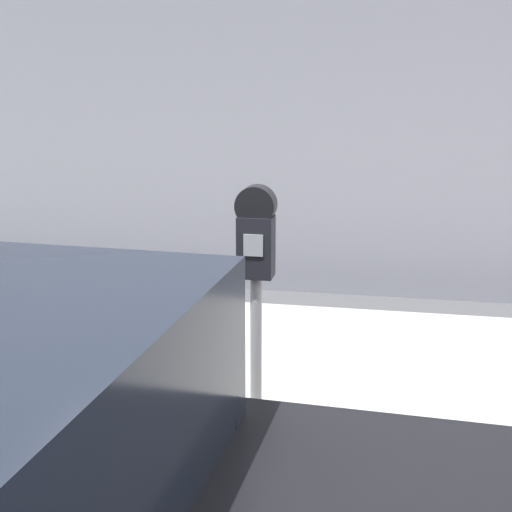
# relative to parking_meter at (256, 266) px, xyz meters

# --- Properties ---
(sidewalk) EXTENTS (24.00, 2.80, 0.15)m
(sidewalk) POSITION_rel_parking_meter_xyz_m (0.31, 0.98, -1.04)
(sidewalk) COLOR #BCB7AD
(sidewalk) RESTS_ON ground_plane
(parking_meter) EXTENTS (0.18, 0.13, 1.33)m
(parking_meter) POSITION_rel_parking_meter_xyz_m (0.00, 0.00, 0.00)
(parking_meter) COLOR gray
(parking_meter) RESTS_ON sidewalk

